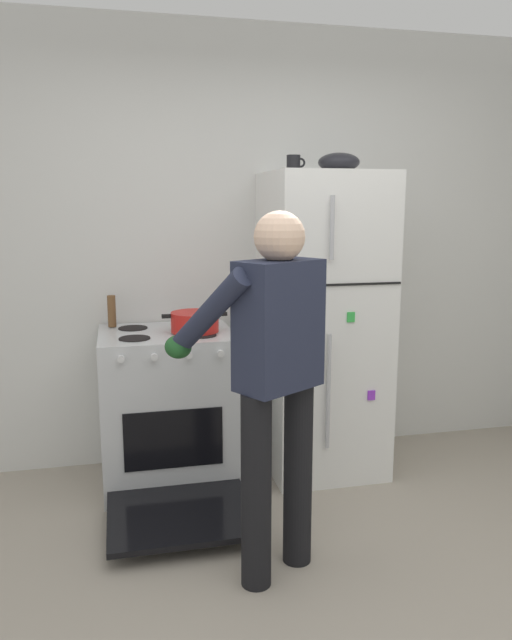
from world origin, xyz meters
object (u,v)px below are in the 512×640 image
at_px(person_cook, 272,363).
at_px(mixing_bowl, 339,162).
at_px(stove_range, 169,410).
at_px(red_pot, 195,322).
at_px(refrigerator, 322,325).
at_px(coffee_mug, 294,163).
at_px(pepper_mill, 112,311).

relative_size(person_cook, mixing_bowl, 6.62).
bearing_deg(stove_range, red_pot, -11.35).
relative_size(refrigerator, stove_range, 1.48).
distance_m(refrigerator, mixing_bowl, 0.96).
distance_m(red_pot, coffee_mug, 1.08).
relative_size(stove_range, coffee_mug, 10.88).
bearing_deg(coffee_mug, mixing_bowl, -10.99).
relative_size(red_pot, coffee_mug, 3.32).
relative_size(refrigerator, mixing_bowl, 7.49).
xyz_separation_m(person_cook, pepper_mill, (-0.66, 1.21, 0.04)).
xyz_separation_m(person_cook, coffee_mug, (0.40, 1.06, 0.90)).
xyz_separation_m(refrigerator, red_pot, (-0.78, -0.05, 0.06)).
distance_m(refrigerator, pepper_mill, 1.26).
bearing_deg(red_pot, person_cook, -78.04).
height_order(stove_range, mixing_bowl, mixing_bowl).
relative_size(coffee_mug, pepper_mill, 0.60).
relative_size(person_cook, coffee_mug, 14.28).
xyz_separation_m(stove_range, red_pot, (0.16, -0.03, 0.52)).
xyz_separation_m(red_pot, pepper_mill, (-0.46, 0.25, 0.04)).
xyz_separation_m(refrigerator, person_cook, (-0.58, -1.01, 0.05)).
bearing_deg(pepper_mill, red_pot, -28.52).
distance_m(refrigerator, red_pot, 0.79).
xyz_separation_m(refrigerator, coffee_mug, (-0.18, 0.05, 0.95)).
height_order(person_cook, mixing_bowl, mixing_bowl).
xyz_separation_m(pepper_mill, mixing_bowl, (1.32, -0.20, 0.86)).
height_order(refrigerator, pepper_mill, refrigerator).
height_order(person_cook, coffee_mug, coffee_mug).
distance_m(red_pot, mixing_bowl, 1.25).
relative_size(coffee_mug, mixing_bowl, 0.46).
distance_m(person_cook, mixing_bowl, 1.51).
bearing_deg(person_cook, refrigerator, 60.26).
xyz_separation_m(person_cook, red_pot, (-0.20, 0.96, 0.01)).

